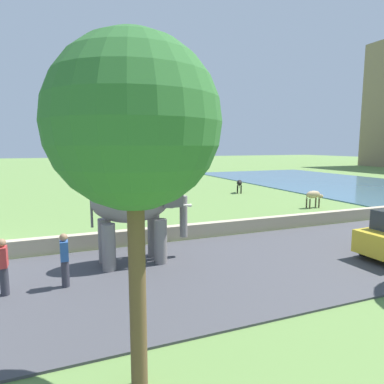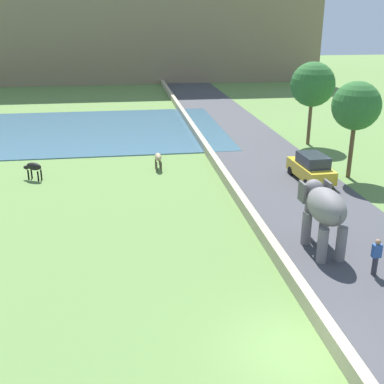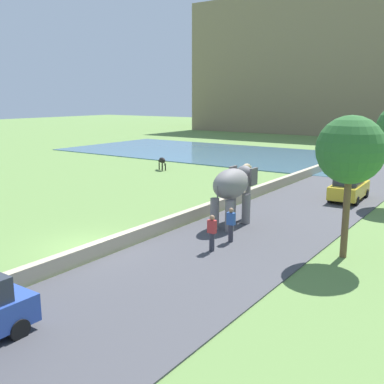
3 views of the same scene
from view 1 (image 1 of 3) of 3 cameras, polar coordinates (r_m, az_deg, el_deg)
name	(u,v)px [view 1 (image 1 of 3)]	position (r m, az deg, el deg)	size (l,w,h in m)	color
barrier_wall	(342,216)	(19.75, 23.96, -3.80)	(0.40, 110.00, 0.67)	tan
lake	(333,183)	(40.39, 22.72, 1.47)	(36.00, 18.00, 0.08)	#426B84
elephant	(138,206)	(11.69, -9.07, -2.36)	(1.46, 3.47, 2.99)	slate
person_beside_elephant	(65,259)	(10.44, -20.73, -10.61)	(0.36, 0.22, 1.63)	#33333D
person_trailing	(3,266)	(10.57, -29.28, -10.89)	(0.36, 0.22, 1.63)	#33333D
cow_tan	(314,195)	(23.62, 19.89, -0.54)	(0.45, 1.39, 1.15)	tan
cow_black	(239,183)	(29.56, 8.02, 1.44)	(1.36, 1.00, 1.15)	black
tree_mid	(134,125)	(5.34, -9.82, 11.10)	(2.71, 2.71, 5.79)	brown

